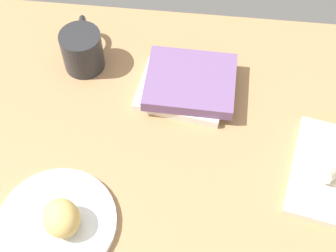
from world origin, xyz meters
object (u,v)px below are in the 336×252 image
round_plate (57,223)px  coffee_mug (82,49)px  book_stack (187,85)px  scone_pastry (61,218)px

round_plate → coffee_mug: (2.67, -38.35, 4.05)cm
book_stack → coffee_mug: (23.41, -5.55, 2.34)cm
scone_pastry → book_stack: 38.49cm
round_plate → book_stack: size_ratio=1.03×
round_plate → book_stack: book_stack is taller
scone_pastry → book_stack: size_ratio=0.35×
book_stack → scone_pastry: bearing=60.1°
scone_pastry → coffee_mug: size_ratio=0.53×
round_plate → book_stack: (-20.74, -32.80, 1.71)cm
scone_pastry → coffee_mug: (4.25, -38.86, 0.21)cm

